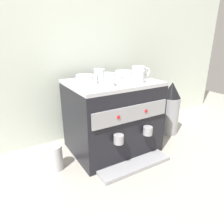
# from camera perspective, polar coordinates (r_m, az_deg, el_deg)

# --- Properties ---
(ground_plane) EXTENTS (4.00, 4.00, 0.00)m
(ground_plane) POSITION_cam_1_polar(r_m,az_deg,el_deg) (1.43, 0.00, -9.92)
(ground_plane) COLOR #9E998E
(tiled_backsplash_wall) EXTENTS (2.80, 0.03, 1.09)m
(tiled_backsplash_wall) POSITION_cam_1_polar(r_m,az_deg,el_deg) (1.52, -6.24, 13.69)
(tiled_backsplash_wall) COLOR silver
(tiled_backsplash_wall) RESTS_ON ground_plane
(espresso_machine) EXTENTS (0.54, 0.53, 0.47)m
(espresso_machine) POSITION_cam_1_polar(r_m,az_deg,el_deg) (1.32, 0.10, -1.29)
(espresso_machine) COLOR black
(espresso_machine) RESTS_ON ground_plane
(ceramic_cup_0) EXTENTS (0.09, 0.08, 0.08)m
(ceramic_cup_0) POSITION_cam_1_polar(r_m,az_deg,el_deg) (1.21, -3.64, 10.17)
(ceramic_cup_0) COLOR silver
(ceramic_cup_0) RESTS_ON espresso_machine
(ceramic_cup_1) EXTENTS (0.13, 0.08, 0.08)m
(ceramic_cup_1) POSITION_cam_1_polar(r_m,az_deg,el_deg) (1.33, 7.71, 10.99)
(ceramic_cup_1) COLOR silver
(ceramic_cup_1) RESTS_ON espresso_machine
(ceramic_cup_2) EXTENTS (0.07, 0.09, 0.07)m
(ceramic_cup_2) POSITION_cam_1_polar(r_m,az_deg,el_deg) (1.13, -0.30, 9.25)
(ceramic_cup_2) COLOR silver
(ceramic_cup_2) RESTS_ON espresso_machine
(ceramic_cup_3) EXTENTS (0.09, 0.11, 0.07)m
(ceramic_cup_3) POSITION_cam_1_polar(r_m,az_deg,el_deg) (1.22, 7.38, 9.94)
(ceramic_cup_3) COLOR silver
(ceramic_cup_3) RESTS_ON espresso_machine
(ceramic_bowl_0) EXTENTS (0.10, 0.10, 0.03)m
(ceramic_bowl_0) POSITION_cam_1_polar(r_m,az_deg,el_deg) (1.34, -1.25, 10.20)
(ceramic_bowl_0) COLOR white
(ceramic_bowl_0) RESTS_ON espresso_machine
(ceramic_bowl_1) EXTENTS (0.12, 0.12, 0.04)m
(ceramic_bowl_1) POSITION_cam_1_polar(r_m,az_deg,el_deg) (1.40, 3.31, 10.71)
(ceramic_bowl_1) COLOR white
(ceramic_bowl_1) RESTS_ON espresso_machine
(ceramic_bowl_2) EXTENTS (0.09, 0.09, 0.04)m
(ceramic_bowl_2) POSITION_cam_1_polar(r_m,az_deg,el_deg) (1.24, 1.05, 9.53)
(ceramic_bowl_2) COLOR white
(ceramic_bowl_2) RESTS_ON espresso_machine
(ceramic_bowl_3) EXTENTS (0.11, 0.11, 0.04)m
(ceramic_bowl_3) POSITION_cam_1_polar(r_m,az_deg,el_deg) (1.28, -7.65, 9.57)
(ceramic_bowl_3) COLOR white
(ceramic_bowl_3) RESTS_ON espresso_machine
(coffee_grinder) EXTENTS (0.14, 0.14, 0.41)m
(coffee_grinder) POSITION_cam_1_polar(r_m,az_deg,el_deg) (1.62, 16.07, 0.90)
(coffee_grinder) COLOR #939399
(coffee_grinder) RESTS_ON ground_plane
(milk_pitcher) EXTENTS (0.08, 0.08, 0.15)m
(milk_pitcher) POSITION_cam_1_polar(r_m,az_deg,el_deg) (1.23, -15.65, -12.28)
(milk_pitcher) COLOR #B7B7BC
(milk_pitcher) RESTS_ON ground_plane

